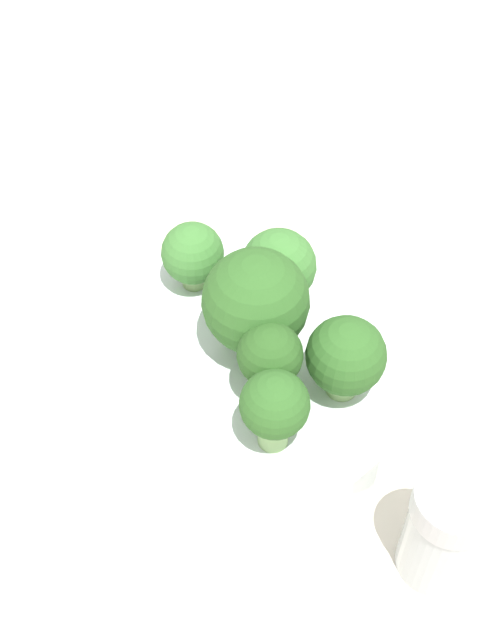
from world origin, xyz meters
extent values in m
plane|color=beige|center=(0.00, 0.00, 0.00)|extent=(3.00, 3.00, 0.00)
cylinder|color=silver|center=(0.00, 0.00, 0.02)|extent=(0.19, 0.19, 0.04)
cylinder|color=#7A9E5B|center=(-0.01, 0.01, 0.05)|extent=(0.02, 0.02, 0.03)
sphere|color=#2D5B23|center=(-0.01, 0.01, 0.08)|extent=(0.06, 0.06, 0.06)
cylinder|color=#84AD66|center=(0.01, 0.06, 0.05)|extent=(0.02, 0.02, 0.02)
sphere|color=#2D5B23|center=(0.01, 0.06, 0.07)|extent=(0.04, 0.04, 0.04)
cylinder|color=#7A9E5B|center=(-0.04, 0.02, 0.05)|extent=(0.02, 0.02, 0.03)
sphere|color=#3D7533|center=(-0.04, 0.02, 0.07)|extent=(0.04, 0.04, 0.04)
cylinder|color=#7A9E5B|center=(0.02, 0.02, 0.05)|extent=(0.02, 0.02, 0.03)
sphere|color=#28511E|center=(0.02, 0.02, 0.08)|extent=(0.03, 0.03, 0.03)
cylinder|color=#84AD66|center=(0.05, 0.02, 0.05)|extent=(0.02, 0.02, 0.03)
sphere|color=#2D5B23|center=(0.05, 0.02, 0.07)|extent=(0.03, 0.03, 0.03)
cylinder|color=#7A9E5B|center=(-0.05, -0.03, 0.05)|extent=(0.02, 0.02, 0.02)
sphere|color=#3D7533|center=(-0.05, -0.03, 0.06)|extent=(0.04, 0.04, 0.04)
cylinder|color=#B2B7BC|center=(0.09, 0.11, 0.03)|extent=(0.04, 0.04, 0.06)
cylinder|color=#B7B7BC|center=(0.09, 0.11, 0.06)|extent=(0.04, 0.04, 0.02)
cube|color=#AD7F4C|center=(0.09, 0.11, 0.00)|extent=(0.01, 0.01, 0.01)
cube|color=tan|center=(-0.06, 0.09, 0.00)|extent=(0.01, 0.01, 0.01)
camera|label=1|loc=(0.29, 0.04, 0.43)|focal=50.00mm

